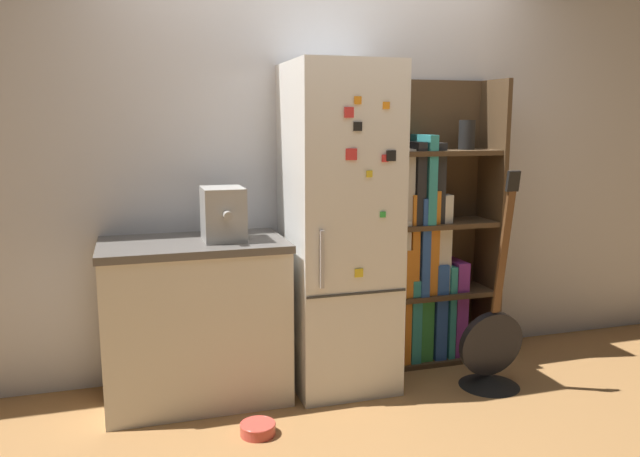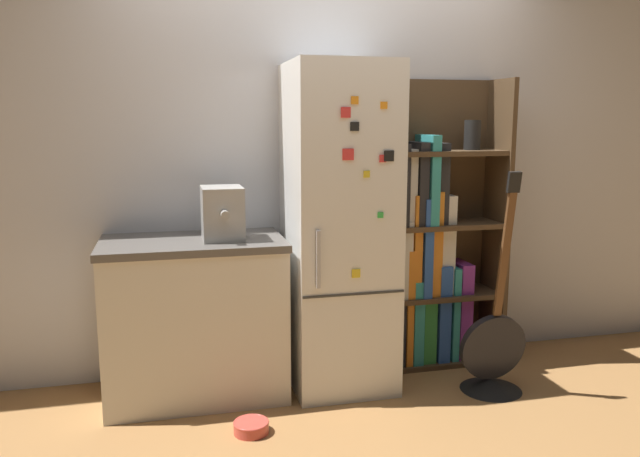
% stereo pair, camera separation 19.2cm
% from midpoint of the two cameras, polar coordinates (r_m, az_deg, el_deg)
% --- Properties ---
extents(ground_plane, '(16.00, 16.00, 0.00)m').
position_cam_midpoint_polar(ground_plane, '(3.66, 0.80, -14.52)').
color(ground_plane, '#A87542').
extents(wall_back, '(8.00, 0.05, 2.60)m').
position_cam_midpoint_polar(wall_back, '(3.80, -1.36, 6.66)').
color(wall_back, silver).
rests_on(wall_back, ground_plane).
extents(refrigerator, '(0.57, 0.64, 1.82)m').
position_cam_midpoint_polar(refrigerator, '(3.52, 0.14, 0.05)').
color(refrigerator, white).
rests_on(refrigerator, ground_plane).
extents(bookshelf, '(0.74, 0.33, 1.76)m').
position_cam_midpoint_polar(bookshelf, '(3.94, 8.30, -1.73)').
color(bookshelf, '#4C3823').
rests_on(bookshelf, ground_plane).
extents(kitchen_counter, '(0.98, 0.59, 0.88)m').
position_cam_midpoint_polar(kitchen_counter, '(3.51, -12.87, -8.15)').
color(kitchen_counter, silver).
rests_on(kitchen_counter, ground_plane).
extents(espresso_machine, '(0.22, 0.32, 0.28)m').
position_cam_midpoint_polar(espresso_machine, '(3.37, -10.47, 1.31)').
color(espresso_machine, '#A5A39E').
rests_on(espresso_machine, kitchen_counter).
extents(guitar, '(0.39, 0.35, 1.25)m').
position_cam_midpoint_polar(guitar, '(3.75, 13.91, -11.35)').
color(guitar, black).
rests_on(guitar, ground_plane).
extents(pet_bowl, '(0.18, 0.18, 0.06)m').
position_cam_midpoint_polar(pet_bowl, '(3.21, -7.50, -17.67)').
color(pet_bowl, '#D84C3F').
rests_on(pet_bowl, ground_plane).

